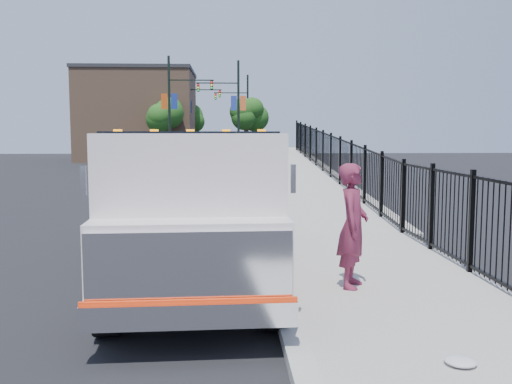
{
  "coord_description": "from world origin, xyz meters",
  "views": [
    {
      "loc": [
        -0.8,
        -9.87,
        2.64
      ],
      "look_at": [
        -0.21,
        2.0,
        1.38
      ],
      "focal_mm": 40.0,
      "sensor_mm": 36.0,
      "label": 1
    }
  ],
  "objects": [
    {
      "name": "ground",
      "position": [
        0.0,
        0.0,
        0.0
      ],
      "size": [
        120.0,
        120.0,
        0.0
      ],
      "primitive_type": "plane",
      "color": "black",
      "rests_on": "ground"
    },
    {
      "name": "sidewalk",
      "position": [
        1.93,
        -2.0,
        0.06
      ],
      "size": [
        3.55,
        12.0,
        0.12
      ],
      "primitive_type": "cube",
      "color": "#9E998E",
      "rests_on": "ground"
    },
    {
      "name": "curb",
      "position": [
        0.0,
        -2.0,
        0.08
      ],
      "size": [
        0.3,
        12.0,
        0.16
      ],
      "primitive_type": "cube",
      "color": "#ADAAA3",
      "rests_on": "ground"
    },
    {
      "name": "ramp",
      "position": [
        2.12,
        16.0,
        0.0
      ],
      "size": [
        3.95,
        24.06,
        3.19
      ],
      "primitive_type": "cube",
      "rotation": [
        0.06,
        0.0,
        0.0
      ],
      "color": "#9E998E",
      "rests_on": "ground"
    },
    {
      "name": "iron_fence",
      "position": [
        3.55,
        12.0,
        0.9
      ],
      "size": [
        0.1,
        28.0,
        1.8
      ],
      "primitive_type": "cube",
      "color": "black",
      "rests_on": "ground"
    },
    {
      "name": "truck",
      "position": [
        -1.37,
        0.14,
        1.5
      ],
      "size": [
        2.8,
        7.87,
        2.67
      ],
      "rotation": [
        0.0,
        0.0,
        0.04
      ],
      "color": "black",
      "rests_on": "ground"
    },
    {
      "name": "worker",
      "position": [
        1.21,
        -0.88,
        1.13
      ],
      "size": [
        0.71,
        0.86,
        2.01
      ],
      "primitive_type": "imported",
      "rotation": [
        0.0,
        0.0,
        1.21
      ],
      "color": "maroon",
      "rests_on": "sidewalk"
    },
    {
      "name": "debris",
      "position": [
        1.71,
        -4.04,
        0.16
      ],
      "size": [
        0.35,
        0.35,
        0.09
      ],
      "primitive_type": "ellipsoid",
      "color": "silver",
      "rests_on": "sidewalk"
    },
    {
      "name": "light_pole_0",
      "position": [
        -4.64,
        31.58,
        4.36
      ],
      "size": [
        3.77,
        0.22,
        8.0
      ],
      "color": "black",
      "rests_on": "ground"
    },
    {
      "name": "light_pole_1",
      "position": [
        -0.26,
        33.93,
        4.36
      ],
      "size": [
        3.78,
        0.22,
        8.0
      ],
      "color": "black",
      "rests_on": "ground"
    },
    {
      "name": "light_pole_2",
      "position": [
        -4.19,
        40.94,
        4.36
      ],
      "size": [
        3.77,
        0.22,
        8.0
      ],
      "color": "black",
      "rests_on": "ground"
    },
    {
      "name": "light_pole_3",
      "position": [
        0.83,
        44.81,
        4.36
      ],
      "size": [
        3.78,
        0.22,
        8.0
      ],
      "color": "black",
      "rests_on": "ground"
    },
    {
      "name": "tree_0",
      "position": [
        -5.55,
        37.4,
        3.94
      ],
      "size": [
        2.57,
        2.57,
        5.28
      ],
      "color": "#382314",
      "rests_on": "ground"
    },
    {
      "name": "tree_1",
      "position": [
        0.76,
        38.54,
        3.91
      ],
      "size": [
        2.17,
        2.17,
        5.09
      ],
      "color": "#382314",
      "rests_on": "ground"
    },
    {
      "name": "tree_2",
      "position": [
        -4.55,
        48.91,
        3.94
      ],
      "size": [
        2.56,
        2.56,
        5.28
      ],
      "color": "#382314",
      "rests_on": "ground"
    },
    {
      "name": "building",
      "position": [
        -9.0,
        44.0,
        4.0
      ],
      "size": [
        10.0,
        10.0,
        8.0
      ],
      "primitive_type": "cube",
      "color": "#8C664C",
      "rests_on": "ground"
    }
  ]
}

